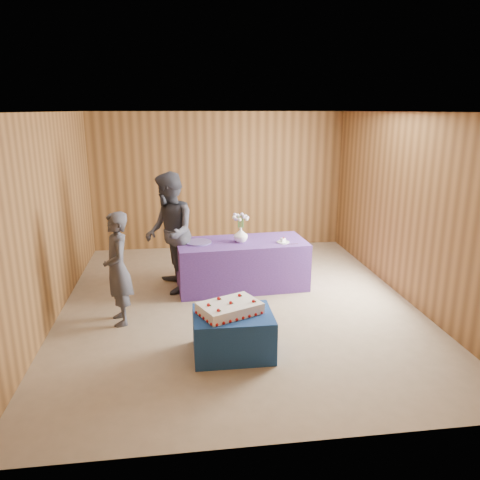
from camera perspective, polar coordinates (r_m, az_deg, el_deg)
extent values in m
plane|color=gray|center=(6.88, -0.26, -7.73)|extent=(6.00, 6.00, 0.00)
cube|color=brown|center=(9.41, -2.63, 7.17)|extent=(5.00, 0.04, 2.70)
cube|color=brown|center=(3.64, 5.84, -6.73)|extent=(5.00, 0.04, 2.70)
cube|color=brown|center=(6.64, -22.22, 2.46)|extent=(0.04, 6.00, 2.70)
cube|color=brown|center=(7.22, 19.85, 3.68)|extent=(0.04, 6.00, 2.70)
cube|color=white|center=(6.32, -0.29, 15.36)|extent=(5.00, 6.00, 0.04)
cube|color=navy|center=(5.47, -0.86, -11.35)|extent=(0.90, 0.70, 0.50)
cube|color=#5A348F|center=(7.39, 0.19, -2.97)|extent=(2.06, 1.04, 0.75)
cube|color=white|center=(5.35, -1.27, -8.29)|extent=(0.78, 0.67, 0.12)
sphere|color=#A70E0C|center=(5.05, -3.25, -10.39)|extent=(0.04, 0.04, 0.04)
sphere|color=#A70E0C|center=(5.36, 3.04, -8.76)|extent=(0.04, 0.04, 0.04)
sphere|color=#A70E0C|center=(5.40, -5.53, -8.62)|extent=(0.04, 0.04, 0.04)
sphere|color=#A70E0C|center=(5.70, 0.48, -7.21)|extent=(0.04, 0.04, 0.04)
sphere|color=#A70E0C|center=(5.14, -2.56, -8.36)|extent=(0.04, 0.04, 0.04)
cone|color=#166024|center=(5.15, -2.25, -8.48)|extent=(0.02, 0.03, 0.03)
sphere|color=#A70E0C|center=(5.48, -0.20, -6.77)|extent=(0.04, 0.04, 0.04)
cone|color=#166024|center=(5.49, 0.08, -6.88)|extent=(0.02, 0.03, 0.03)
sphere|color=#A70E0C|center=(5.32, -1.27, -7.50)|extent=(0.04, 0.04, 0.04)
cone|color=#166024|center=(5.33, -0.97, -7.61)|extent=(0.02, 0.03, 0.03)
imported|color=white|center=(7.22, 0.09, 0.63)|extent=(0.28, 0.28, 0.23)
cylinder|color=#2E6127|center=(7.17, 0.41, 2.16)|extent=(0.01, 0.01, 0.17)
sphere|color=#B2A1D1|center=(7.16, 0.89, 2.83)|extent=(0.06, 0.06, 0.06)
cylinder|color=#2E6127|center=(7.19, 0.32, 2.21)|extent=(0.01, 0.01, 0.17)
sphere|color=white|center=(7.22, 0.67, 2.93)|extent=(0.06, 0.06, 0.06)
cylinder|color=#2E6127|center=(7.21, 0.15, 2.23)|extent=(0.01, 0.01, 0.17)
sphere|color=#B2A1D1|center=(7.24, 0.23, 2.98)|extent=(0.06, 0.06, 0.06)
cylinder|color=#2E6127|center=(7.20, -0.05, 2.22)|extent=(0.01, 0.01, 0.17)
sphere|color=white|center=(7.24, -0.26, 2.97)|extent=(0.06, 0.06, 0.06)
cylinder|color=#2E6127|center=(7.19, -0.20, 2.19)|extent=(0.01, 0.01, 0.17)
sphere|color=#B2A1D1|center=(7.19, -0.62, 2.89)|extent=(0.06, 0.06, 0.06)
cylinder|color=#2E6127|center=(7.16, -0.23, 2.14)|extent=(0.01, 0.01, 0.17)
sphere|color=white|center=(7.14, -0.71, 2.78)|extent=(0.06, 0.06, 0.06)
cylinder|color=#2E6127|center=(7.14, -0.15, 2.10)|extent=(0.01, 0.01, 0.17)
sphere|color=#B2A1D1|center=(7.08, -0.50, 2.68)|extent=(0.06, 0.06, 0.06)
cylinder|color=#2E6127|center=(7.13, 0.03, 2.08)|extent=(0.01, 0.01, 0.17)
sphere|color=white|center=(7.05, -0.06, 2.63)|extent=(0.06, 0.06, 0.06)
cylinder|color=#2E6127|center=(7.13, 0.23, 2.09)|extent=(0.01, 0.01, 0.17)
sphere|color=#B2A1D1|center=(7.06, 0.44, 2.65)|extent=(0.06, 0.06, 0.06)
cylinder|color=#2E6127|center=(7.15, 0.37, 2.12)|extent=(0.01, 0.01, 0.17)
sphere|color=white|center=(7.10, 0.80, 2.72)|extent=(0.06, 0.06, 0.06)
cylinder|color=#5D4F9E|center=(7.22, -5.09, -0.28)|extent=(0.51, 0.51, 0.02)
cylinder|color=silver|center=(7.24, 5.26, -0.25)|extent=(0.25, 0.25, 0.01)
cube|color=white|center=(7.24, 5.27, 0.01)|extent=(0.09, 0.08, 0.06)
sphere|color=#A70E0C|center=(7.21, 5.31, 0.27)|extent=(0.02, 0.02, 0.02)
cube|color=silver|center=(7.16, 6.11, -0.51)|extent=(0.26, 0.03, 0.00)
imported|color=#3A3A44|center=(6.24, -14.70, -3.42)|extent=(0.48, 0.62, 1.49)
imported|color=#33343E|center=(7.18, -8.60, 0.86)|extent=(0.83, 1.00, 1.84)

